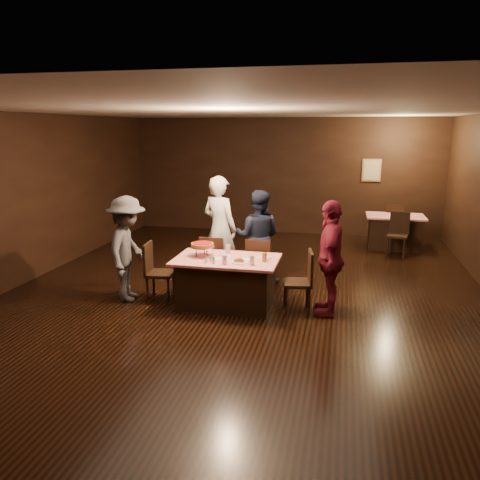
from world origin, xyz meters
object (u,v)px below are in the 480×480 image
(chair_end_left, at_px, (160,272))
(glass_back, at_px, (228,249))
(chair_back_far, at_px, (392,223))
(chair_far_left, at_px, (215,262))
(glass_front_right, at_px, (252,260))
(diner_navy_hoodie, at_px, (258,237))
(diner_white_jacket, at_px, (220,229))
(glass_amber, at_px, (264,257))
(chair_back_near, at_px, (398,235))
(chair_far_right, at_px, (260,265))
(plate_empty, at_px, (263,257))
(back_table, at_px, (394,232))
(chair_end_right, at_px, (297,282))
(main_table, at_px, (227,282))
(pizza_stand, at_px, (202,245))
(diner_red_shirt, at_px, (330,258))
(glass_front_left, at_px, (225,259))
(diner_grey_knit, at_px, (128,249))

(chair_end_left, distance_m, glass_back, 1.15)
(chair_end_left, height_order, chair_back_far, same)
(chair_far_left, bearing_deg, glass_front_right, 132.15)
(chair_back_far, distance_m, diner_navy_hoodie, 4.58)
(chair_end_left, distance_m, diner_white_jacket, 1.51)
(glass_amber, bearing_deg, chair_back_near, 58.27)
(chair_far_right, height_order, plate_empty, chair_far_right)
(back_table, relative_size, glass_back, 9.29)
(chair_end_left, height_order, chair_end_right, same)
(plate_empty, bearing_deg, main_table, -164.74)
(main_table, height_order, glass_back, glass_back)
(chair_end_right, distance_m, pizza_stand, 1.57)
(chair_back_far, height_order, glass_amber, chair_back_far)
(back_table, distance_m, glass_front_right, 5.27)
(chair_end_right, height_order, diner_navy_hoodie, diner_navy_hoodie)
(chair_far_right, height_order, chair_end_right, same)
(pizza_stand, distance_m, glass_front_right, 0.91)
(pizza_stand, bearing_deg, diner_navy_hoodie, 61.72)
(glass_back, bearing_deg, chair_far_right, 45.00)
(diner_red_shirt, bearing_deg, glass_front_right, -77.26)
(glass_front_left, bearing_deg, pizza_stand, 142.13)
(diner_red_shirt, bearing_deg, glass_back, -100.80)
(glass_front_left, bearing_deg, glass_back, 99.46)
(chair_back_near, relative_size, glass_front_left, 6.79)
(back_table, height_order, glass_front_right, glass_front_right)
(back_table, relative_size, glass_amber, 9.29)
(chair_end_right, relative_size, glass_amber, 6.79)
(back_table, distance_m, chair_far_right, 4.42)
(chair_far_left, xyz_separation_m, glass_front_left, (0.45, -1.05, 0.37))
(back_table, relative_size, chair_back_near, 1.37)
(diner_navy_hoodie, bearing_deg, chair_far_right, 106.34)
(chair_back_far, distance_m, glass_front_left, 6.02)
(chair_far_right, height_order, glass_front_left, chair_far_right)
(main_table, relative_size, pizza_stand, 4.21)
(pizza_stand, bearing_deg, chair_end_right, -1.91)
(glass_front_left, bearing_deg, chair_far_right, 71.57)
(chair_end_left, xyz_separation_m, diner_white_jacket, (0.66, 1.27, 0.48))
(glass_front_left, relative_size, glass_back, 1.00)
(glass_front_right, bearing_deg, diner_navy_hoodie, 97.17)
(chair_end_right, height_order, chair_back_near, same)
(chair_far_right, bearing_deg, diner_grey_knit, 25.41)
(chair_end_left, relative_size, diner_grey_knit, 0.56)
(glass_front_left, xyz_separation_m, glass_amber, (0.55, 0.25, 0.00))
(chair_far_right, bearing_deg, diner_navy_hoodie, -71.38)
(back_table, bearing_deg, plate_empty, -119.12)
(chair_back_near, distance_m, diner_grey_knit, 5.88)
(back_table, height_order, plate_empty, plate_empty)
(plate_empty, relative_size, glass_back, 1.79)
(main_table, height_order, chair_back_far, chair_back_far)
(chair_back_near, bearing_deg, diner_grey_knit, -127.06)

